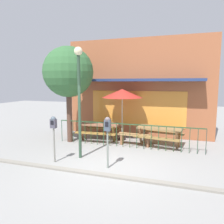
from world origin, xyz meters
name	(u,v)px	position (x,y,z in m)	size (l,w,h in m)	color
ground	(109,166)	(0.00, 0.00, 0.00)	(40.00, 40.00, 0.00)	gray
pub_storefront	(138,88)	(0.00, 4.37, 2.34)	(7.05, 1.28, 4.69)	brown
patio_fence_front	(127,131)	(0.00, 2.13, 0.66)	(5.95, 0.04, 0.97)	#254527
picnic_table_left	(99,127)	(-1.45, 2.82, 0.61)	(1.89, 1.47, 0.79)	brown
picnic_table_right	(160,131)	(1.25, 2.78, 0.61)	(1.98, 1.61, 0.79)	olive
patio_umbrella	(122,94)	(-0.49, 3.24, 2.11)	(1.82, 1.82, 2.31)	black
patio_bench	(135,137)	(0.26, 2.51, 0.35)	(1.41, 0.38, 0.48)	#A47F4C
parking_meter_near	(108,129)	(-0.01, -0.15, 1.22)	(0.18, 0.17, 1.58)	gray
parking_meter_far	(54,127)	(-1.83, -0.21, 1.17)	(0.18, 0.17, 1.52)	gray
street_tree	(68,72)	(-2.59, 2.19, 3.02)	(2.15, 2.15, 4.12)	#4E3429
street_lamp	(79,86)	(-1.22, 0.43, 2.47)	(0.28, 0.28, 3.75)	#2C4532
curb_edge	(101,175)	(0.00, -0.71, 0.00)	(9.87, 0.20, 0.11)	gray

